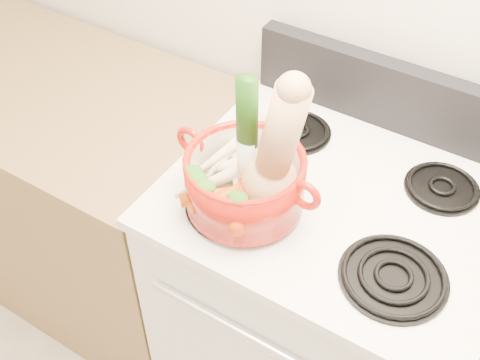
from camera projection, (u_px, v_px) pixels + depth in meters
The scene contains 25 objects.
stove_body at pixel (321, 313), 1.73m from camera, with size 0.76×0.65×0.92m, color white.
cooktop at pixel (340, 199), 1.40m from camera, with size 0.78×0.67×0.03m, color white.
control_backsplash at pixel (397, 97), 1.50m from camera, with size 0.76×0.05×0.18m, color black.
oven_handle at pixel (265, 345), 1.30m from camera, with size 0.02×0.02×0.60m, color silver.
counter_left at pixel (51, 178), 2.14m from camera, with size 1.36×0.65×0.90m, color brown.
burner_front_left at pixel (235, 203), 1.35m from camera, with size 0.22×0.22×0.02m, color black.
burner_front_right at pixel (394, 276), 1.21m from camera, with size 0.22×0.22×0.02m, color black.
burner_back_left at pixel (297, 131), 1.54m from camera, with size 0.17×0.17×0.02m, color black.
burner_back_right at pixel (442, 187), 1.39m from camera, with size 0.17×0.17×0.02m, color black.
dutch_oven at pixel (245, 181), 1.30m from camera, with size 0.26×0.26×0.13m, color #A21509.
pot_handle_left at pixel (190, 140), 1.33m from camera, with size 0.07×0.07×0.02m, color #A21509.
pot_handle_right at pixel (305, 195), 1.21m from camera, with size 0.07×0.07×0.02m, color #A21509.
squash at pixel (273, 146), 1.21m from camera, with size 0.13×0.13×0.31m, color tan, non-canonical shape.
leek at pixel (247, 135), 1.23m from camera, with size 0.05×0.05×0.31m, color beige.
ginger at pixel (277, 175), 1.33m from camera, with size 0.09×0.07×0.05m, color tan.
parsnip_0 at pixel (230, 164), 1.37m from camera, with size 0.04×0.04×0.21m, color beige.
parsnip_1 at pixel (221, 177), 1.32m from camera, with size 0.05×0.05×0.22m, color beige.
parsnip_2 at pixel (237, 167), 1.34m from camera, with size 0.04×0.04×0.18m, color beige.
parsnip_3 at pixel (224, 165), 1.34m from camera, with size 0.04×0.04×0.16m, color beige.
parsnip_4 at pixel (235, 145), 1.37m from camera, with size 0.04×0.04×0.21m, color beige.
parsnip_5 at pixel (225, 151), 1.34m from camera, with size 0.04×0.04×0.20m, color beige.
carrot_0 at pixel (221, 197), 1.29m from camera, with size 0.03×0.03×0.15m, color #D2430A.
carrot_1 at pixel (214, 195), 1.29m from camera, with size 0.03×0.03×0.15m, color #B93309.
carrot_2 at pixel (240, 199), 1.27m from camera, with size 0.03×0.03×0.18m, color #D3430A.
carrot_3 at pixel (233, 192), 1.28m from camera, with size 0.03×0.03×0.15m, color #CE410A.
Camera 1 is at (0.31, 0.46, 1.95)m, focal length 45.00 mm.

